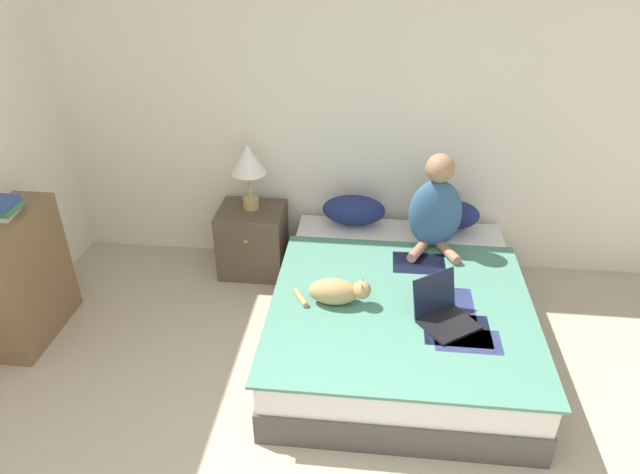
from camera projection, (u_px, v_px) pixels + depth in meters
The scene contains 11 objects.
wall_back at pixel (352, 113), 4.34m from camera, with size 5.64×0.05×2.55m.
bed at pixel (399, 314), 3.91m from camera, with size 1.68×2.01×0.44m.
pillow_near at pixel (354, 210), 4.51m from camera, with size 0.50×0.25×0.24m.
pillow_far at pixel (447, 215), 4.44m from camera, with size 0.50×0.25×0.24m.
person_sitting at pixel (436, 209), 4.11m from camera, with size 0.39×0.38×0.73m.
cat_tabby at pixel (338, 291), 3.62m from camera, with size 0.51×0.18×0.18m.
laptop_open at pixel (443, 313), 3.47m from camera, with size 0.44×0.44×0.27m.
nightstand at pixel (253, 240), 4.66m from camera, with size 0.52×0.47×0.56m.
table_lamp at pixel (248, 162), 4.35m from camera, with size 0.27×0.27×0.54m.
bookshelf at pixel (23, 277), 3.86m from camera, with size 0.30×0.72×0.94m.
book_stack_top at pixel (2, 208), 3.60m from camera, with size 0.18×0.22×0.11m.
Camera 1 is at (0.20, -1.12, 2.65)m, focal length 32.00 mm.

